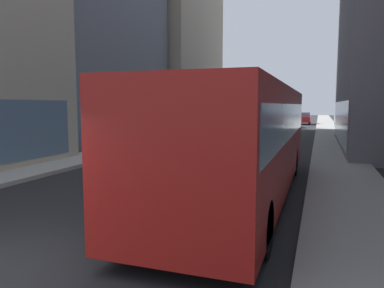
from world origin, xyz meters
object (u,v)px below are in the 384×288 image
Objects in this scene: transit_bus at (245,134)px; car_grey_wagon at (287,120)px; car_white_van at (272,118)px; car_red_coupe at (304,118)px; dalmatian_dog at (130,207)px; car_silver_sedan at (225,131)px.

transit_bus is 2.59× the size of car_grey_wagon.
car_red_coupe is at bearing 26.59° from car_white_van.
transit_bus is 2.41× the size of car_white_van.
dalmatian_dog is at bearing -90.03° from car_grey_wagon.
car_silver_sedan is at bearing 106.24° from transit_bus.
car_white_van and car_grey_wagon have the same top height.
dalmatian_dog is (-1.62, -3.75, -1.26)m from transit_bus.
dalmatian_dog is (-0.02, -37.35, -0.31)m from car_grey_wagon.
car_grey_wagon reaches higher than dalmatian_dog.
car_red_coupe is 0.94× the size of car_silver_sedan.
car_white_van is at bearing 93.19° from dalmatian_dog.
car_grey_wagon is 0.95× the size of car_silver_sedan.
car_grey_wagon is 1.01× the size of car_red_coupe.
transit_bus is 41.02m from car_red_coupe.
dalmatian_dog is (2.38, -17.48, -0.31)m from car_silver_sedan.
car_grey_wagon is (-1.60, 33.61, -0.96)m from transit_bus.
transit_bus is at bearing -84.14° from car_white_van.
transit_bus is at bearing -87.27° from car_grey_wagon.
car_white_van is 25.28m from car_silver_sedan.
car_white_van is at bearing 90.00° from car_silver_sedan.
car_white_van reaches higher than dalmatian_dog.
transit_bus is 39.22m from car_white_van.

